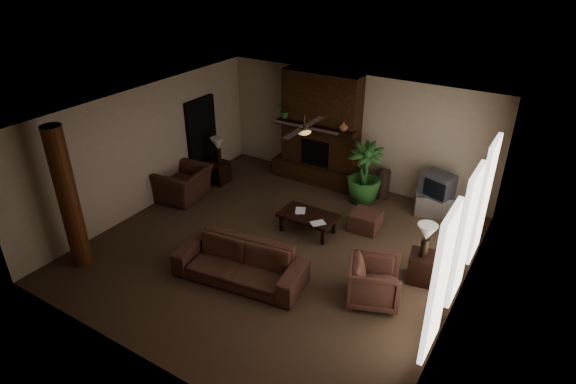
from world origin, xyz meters
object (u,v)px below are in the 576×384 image
Objects in this scene: coffee_table at (308,217)px; floor_vase at (383,181)px; side_table_left at (218,172)px; sofa at (240,258)px; side_table_right at (423,267)px; armchair_left at (183,179)px; ottoman at (365,221)px; log_column at (68,199)px; floor_plant at (363,186)px; armchair_right at (374,280)px; tv_stand at (434,204)px; lamp_right at (427,235)px; lamp_left at (218,145)px.

coffee_table is 2.43m from floor_vase.
sofa is at bearing -45.26° from side_table_left.
coffee_table is at bearing 172.94° from side_table_right.
ottoman is (4.28, 0.98, -0.31)m from armchair_left.
floor_plant is at bearing 54.60° from log_column.
armchair_right is at bearing -22.82° from side_table_left.
tv_stand is at bearing 14.34° from side_table_left.
coffee_table is at bearing 45.57° from log_column.
armchair_left is at bearing 92.05° from log_column.
side_table_left is at bearing -164.55° from floor_plant.
side_table_right is at bearing -99.33° from tv_stand.
floor_vase is at bearing 153.00° from tv_stand.
lamp_right is at bearing 81.43° from armchair_left.
tv_stand is (1.04, 1.43, 0.05)m from ottoman.
floor_vase is 1.40× the size of side_table_left.
floor_vase is at bearing 56.23° from floor_plant.
floor_plant is (0.71, 3.89, -0.06)m from sofa.
lamp_right is (5.70, -1.29, 0.00)m from lamp_left.
log_column reaches higher than side_table_right.
lamp_left is (-3.88, -1.39, 0.57)m from floor_vase.
log_column is 1.17× the size of sofa.
log_column is at bearing -153.14° from side_table_right.
coffee_table is at bearing -154.56° from tv_stand.
lamp_right reaches higher than sofa.
armchair_right reaches higher than tv_stand.
ottoman is at bearing 144.57° from lamp_right.
side_table_right reaches higher than coffee_table.
log_column reaches higher than lamp_left.
lamp_right is (1.82, -2.68, 0.57)m from floor_vase.
floor_vase is at bearing -1.48° from armchair_right.
tv_stand is 1.31m from floor_vase.
tv_stand is 1.55× the size of side_table_right.
floor_vase reaches higher than tv_stand.
ottoman is (4.17, 3.99, -1.20)m from log_column.
floor_vase is (-0.25, 1.56, 0.23)m from ottoman.
lamp_left reaches higher than floor_plant.
sofa is 4.15m from lamp_left.
tv_stand is 5.38m from lamp_left.
lamp_left is (-3.13, 0.92, 0.63)m from coffee_table.
floor_plant is (-0.31, -0.46, -0.02)m from floor_vase.
side_table_right is (2.59, -0.32, -0.10)m from coffee_table.
sofa reaches higher than ottoman.
lamp_right is at bearing -50.01° from armchair_right.
floor_vase is at bearing 19.72° from lamp_left.
lamp_left reaches higher than floor_vase.
tv_stand is at bearing 101.71° from lamp_right.
tv_stand is at bearing 53.48° from sofa.
sofa is at bearing -148.93° from side_table_right.
side_table_left is (0.14, 1.09, -0.24)m from armchair_left.
side_table_right is at bearing -49.55° from armchair_right.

